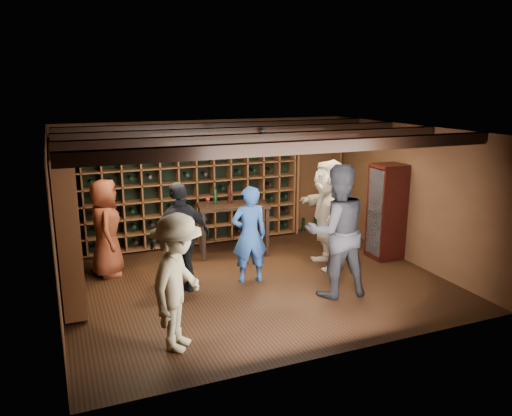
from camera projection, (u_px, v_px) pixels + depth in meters
name	position (u px, v px, depth m)	size (l,w,h in m)	color
ground	(255.00, 282.00, 8.29)	(6.00, 6.00, 0.00)	black
room_shell	(254.00, 135.00, 7.75)	(6.00, 6.00, 6.00)	#4E2E1A
wine_rack_back	(187.00, 190.00, 9.91)	(4.65, 0.30, 2.20)	brown
wine_rack_left	(66.00, 220.00, 7.71)	(0.30, 2.65, 2.20)	brown
crate_shelf	(317.00, 161.00, 10.88)	(1.20, 0.32, 2.07)	brown
display_cabinet	(386.00, 213.00, 9.26)	(0.55, 0.50, 1.75)	black
man_blue_shirt	(249.00, 235.00, 8.12)	(0.59, 0.39, 1.62)	navy
man_grey_suit	(336.00, 231.00, 7.56)	(1.00, 0.78, 2.05)	black
guest_red_floral	(106.00, 228.00, 8.40)	(0.81, 0.53, 1.67)	maroon
guest_woman_black	(181.00, 239.00, 7.66)	(1.04, 0.43, 1.77)	black
guest_khaki	(178.00, 283.00, 6.01)	(1.11, 0.64, 1.72)	gray
guest_beige	(328.00, 214.00, 8.82)	(1.79, 0.57, 1.93)	tan
tasting_table	(233.00, 211.00, 9.45)	(1.40, 0.86, 1.27)	black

